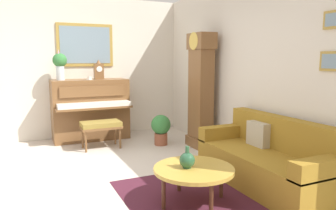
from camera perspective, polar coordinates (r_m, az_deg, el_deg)
ground_plane at (r=4.46m, az=-12.81°, el=-13.40°), size 6.40×6.00×0.10m
wall_left at (r=6.73m, az=-17.69°, el=6.38°), size 0.13×4.90×2.80m
wall_back at (r=5.19m, az=13.71°, el=6.01°), size 5.30×0.13×2.80m
area_rug at (r=3.69m, az=5.84°, el=-17.07°), size 2.10×1.50×0.01m
piano at (r=6.50m, az=-13.57°, el=-0.71°), size 0.87×1.44×1.18m
piano_bench at (r=5.81m, az=-11.80°, el=-3.61°), size 0.42×0.70×0.48m
grandfather_clock at (r=5.74m, az=5.82°, el=2.01°), size 0.52×0.34×2.03m
couch at (r=4.28m, az=17.24°, el=-9.36°), size 1.90×0.80×0.84m
coffee_table at (r=3.58m, az=4.60°, el=-11.42°), size 0.88×0.88×0.41m
mantel_clock at (r=6.46m, az=-12.17°, el=6.01°), size 0.13×0.18×0.38m
flower_vase at (r=6.34m, az=-18.61°, el=7.03°), size 0.26×0.26×0.58m
teacup at (r=6.35m, az=-13.74°, el=4.59°), size 0.12×0.12×0.06m
green_jug at (r=3.52m, az=3.42°, el=-9.71°), size 0.17×0.17×0.24m
potted_plant at (r=5.93m, az=-1.27°, el=-4.03°), size 0.36×0.36×0.56m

